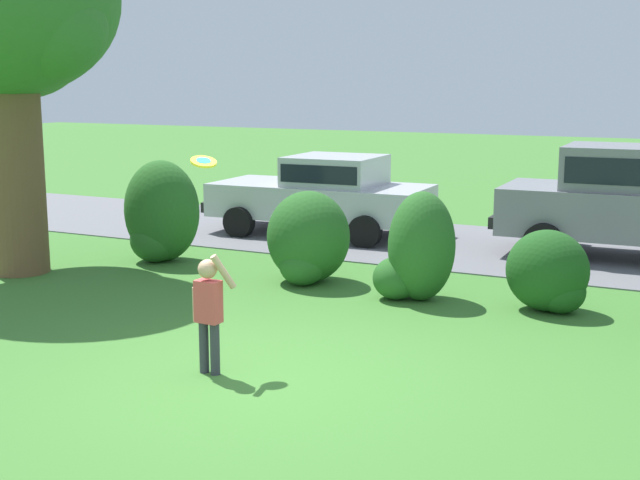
{
  "coord_description": "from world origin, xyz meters",
  "views": [
    {
      "loc": [
        4.28,
        -7.24,
        3.01
      ],
      "look_at": [
        -0.28,
        1.92,
        1.1
      ],
      "focal_mm": 48.55,
      "sensor_mm": 36.0,
      "label": 1
    }
  ],
  "objects_px": {
    "parked_sedan": "(325,192)",
    "child_thrower": "(209,306)",
    "oak_tree_large": "(11,15)",
    "frisbee": "(204,162)"
  },
  "relations": [
    {
      "from": "oak_tree_large",
      "to": "child_thrower",
      "type": "height_order",
      "value": "oak_tree_large"
    },
    {
      "from": "parked_sedan",
      "to": "frisbee",
      "type": "xyz_separation_m",
      "value": [
        2.15,
        -7.33,
        1.3
      ]
    },
    {
      "from": "parked_sedan",
      "to": "child_thrower",
      "type": "height_order",
      "value": "parked_sedan"
    },
    {
      "from": "parked_sedan",
      "to": "child_thrower",
      "type": "distance_m",
      "value": 8.21
    },
    {
      "from": "frisbee",
      "to": "oak_tree_large",
      "type": "bearing_deg",
      "value": 154.89
    },
    {
      "from": "oak_tree_large",
      "to": "frisbee",
      "type": "relative_size",
      "value": 19.54
    },
    {
      "from": "child_thrower",
      "to": "frisbee",
      "type": "bearing_deg",
      "value": 125.61
    },
    {
      "from": "oak_tree_large",
      "to": "parked_sedan",
      "type": "height_order",
      "value": "oak_tree_large"
    },
    {
      "from": "oak_tree_large",
      "to": "parked_sedan",
      "type": "bearing_deg",
      "value": 59.92
    },
    {
      "from": "child_thrower",
      "to": "frisbee",
      "type": "distance_m",
      "value": 1.55
    }
  ]
}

